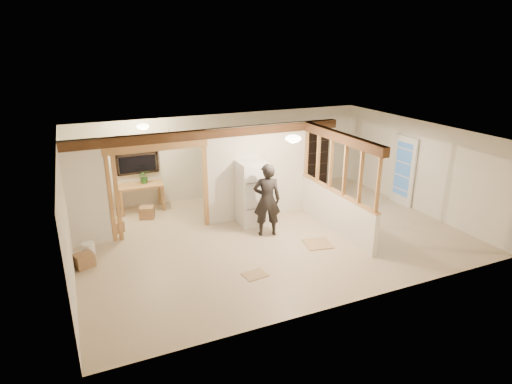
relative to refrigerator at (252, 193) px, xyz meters
name	(u,v)px	position (x,y,z in m)	size (l,w,h in m)	color
floor	(270,234)	(0.14, -0.81, -0.84)	(9.00, 6.50, 0.01)	#BDA88C
ceiling	(271,135)	(0.14, -0.81, 1.67)	(9.00, 6.50, 0.01)	white
wall_back	(225,155)	(0.14, 2.44, 0.42)	(9.00, 0.01, 2.50)	silver
wall_front	(352,242)	(0.14, -4.06, 0.42)	(9.00, 0.01, 2.50)	silver
wall_left	(66,215)	(-4.36, -0.81, 0.42)	(0.01, 6.50, 2.50)	silver
wall_right	(417,166)	(4.64, -0.81, 0.42)	(0.01, 6.50, 2.50)	silver
partition_left_stub	(86,194)	(-3.91, 0.39, 0.42)	(0.90, 0.12, 2.50)	silver
partition_center	(258,172)	(0.34, 0.39, 0.42)	(2.80, 0.12, 2.50)	silver
doorway_frame	(160,190)	(-2.26, 0.39, 0.27)	(2.46, 0.14, 2.20)	tan
header_beam_back	(213,133)	(-0.86, 0.39, 1.55)	(7.00, 0.18, 0.22)	#4F311B
header_beam_right	(340,137)	(1.74, -1.21, 1.55)	(0.18, 3.30, 0.22)	#4F311B
pony_wall	(335,211)	(1.74, -1.21, -0.33)	(0.12, 3.20, 1.00)	silver
stud_partition	(338,167)	(1.74, -1.21, 0.83)	(0.14, 3.20, 1.32)	tan
window_back	(137,155)	(-2.46, 2.36, 0.72)	(1.12, 0.10, 1.10)	black
french_door	(403,171)	(4.56, -0.41, 0.17)	(0.12, 0.86, 2.00)	white
ceiling_dome_main	(293,139)	(0.44, -1.31, 1.65)	(0.36, 0.36, 0.16)	#FFEABF
ceiling_dome_util	(143,126)	(-2.36, 1.49, 1.65)	(0.32, 0.32, 0.14)	#FFEABF
hanging_bulb	(169,142)	(-1.86, 0.79, 1.35)	(0.07, 0.07, 0.07)	#FFD88C
refrigerator	(252,193)	(0.00, 0.00, 0.00)	(0.69, 0.67, 1.67)	white
woman	(267,200)	(0.06, -0.78, 0.08)	(0.66, 0.43, 1.82)	black
work_table	(141,197)	(-2.48, 2.09, -0.45)	(1.22, 0.61, 0.77)	tan
potted_plant	(144,177)	(-2.34, 2.15, 0.12)	(0.34, 0.29, 0.37)	#26531E
shop_vac	(83,219)	(-4.06, 1.23, -0.51)	(0.50, 0.50, 0.65)	#A9171E
bookshelf	(314,159)	(3.19, 2.23, 0.02)	(0.86, 0.29, 1.71)	black
bucket	(88,251)	(-4.04, -0.32, -0.66)	(0.28, 0.28, 0.35)	white
box_util_a	(147,212)	(-2.46, 1.46, -0.67)	(0.37, 0.32, 0.32)	#946C47
box_util_b	(116,227)	(-3.32, 0.86, -0.69)	(0.30, 0.30, 0.28)	#946C47
box_front	(84,260)	(-4.15, -0.70, -0.68)	(0.37, 0.30, 0.30)	#946C47
floor_panel_near	(318,244)	(0.94, -1.76, -0.82)	(0.60, 0.60, 0.02)	tan
floor_panel_far	(255,275)	(-0.99, -2.46, -0.83)	(0.47, 0.38, 0.02)	tan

